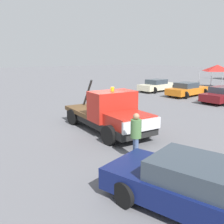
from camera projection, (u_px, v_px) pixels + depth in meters
ground_plane at (106, 130)px, 13.10m from camera, size 160.00×160.00×0.00m
tow_truck at (109, 114)px, 12.60m from camera, size 6.20×2.92×2.51m
foreground_car at (205, 190)px, 5.95m from camera, size 5.47×2.97×1.34m
person_near_truck at (136, 133)px, 9.09m from camera, size 0.40×0.40×1.78m
parked_car_cream at (157, 85)px, 27.52m from camera, size 2.52×4.96×1.34m
parked_car_orange at (187, 89)px, 24.18m from camera, size 2.42×4.75×1.34m
parked_car_maroon at (224, 95)px, 20.84m from camera, size 2.48×4.82×1.34m
canopy_tent_red at (217, 68)px, 30.45m from camera, size 3.02×3.02×2.80m
traffic_cone at (148, 120)px, 14.11m from camera, size 0.40×0.40×0.55m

